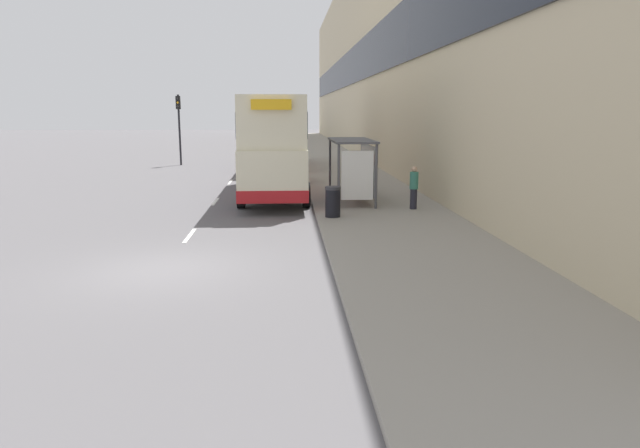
{
  "coord_description": "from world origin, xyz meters",
  "views": [
    {
      "loc": [
        2.89,
        -13.3,
        3.69
      ],
      "look_at": [
        4.78,
        16.64,
        -2.21
      ],
      "focal_mm": 32.0,
      "sensor_mm": 36.0,
      "label": 1
    }
  ],
  "objects": [
    {
      "name": "ground_plane",
      "position": [
        0.0,
        0.0,
        0.0
      ],
      "size": [
        220.0,
        220.0,
        0.0
      ],
      "primitive_type": "plane",
      "color": "#5B595B"
    },
    {
      "name": "pavement",
      "position": [
        6.5,
        38.5,
        0.07
      ],
      "size": [
        5.0,
        93.0,
        0.14
      ],
      "color": "gray",
      "rests_on": "ground_plane"
    },
    {
      "name": "terrace_facade",
      "position": [
        10.49,
        38.5,
        8.49
      ],
      "size": [
        3.1,
        93.0,
        16.99
      ],
      "color": "#C6B793",
      "rests_on": "ground_plane"
    },
    {
      "name": "lane_mark_0",
      "position": [
        0.0,
        3.83,
        0.01
      ],
      "size": [
        0.12,
        2.0,
        0.01
      ],
      "color": "silver",
      "rests_on": "ground_plane"
    },
    {
      "name": "lane_mark_1",
      "position": [
        0.0,
        10.55,
        0.01
      ],
      "size": [
        0.12,
        2.0,
        0.01
      ],
      "color": "silver",
      "rests_on": "ground_plane"
    },
    {
      "name": "lane_mark_2",
      "position": [
        0.0,
        17.26,
        0.01
      ],
      "size": [
        0.12,
        2.0,
        0.01
      ],
      "color": "silver",
      "rests_on": "ground_plane"
    },
    {
      "name": "lane_mark_3",
      "position": [
        0.0,
        23.98,
        0.01
      ],
      "size": [
        0.12,
        2.0,
        0.01
      ],
      "color": "silver",
      "rests_on": "ground_plane"
    },
    {
      "name": "lane_mark_4",
      "position": [
        0.0,
        30.7,
        0.01
      ],
      "size": [
        0.12,
        2.0,
        0.01
      ],
      "color": "silver",
      "rests_on": "ground_plane"
    },
    {
      "name": "lane_mark_5",
      "position": [
        0.0,
        37.42,
        0.01
      ],
      "size": [
        0.12,
        2.0,
        0.01
      ],
      "color": "silver",
      "rests_on": "ground_plane"
    },
    {
      "name": "lane_mark_6",
      "position": [
        0.0,
        44.14,
        0.01
      ],
      "size": [
        0.12,
        2.0,
        0.01
      ],
      "color": "silver",
      "rests_on": "ground_plane"
    },
    {
      "name": "bus_shelter",
      "position": [
        5.77,
        9.22,
        1.88
      ],
      "size": [
        1.6,
        4.2,
        2.48
      ],
      "color": "#4C4C51",
      "rests_on": "ground_plane"
    },
    {
      "name": "double_decker_bus_near",
      "position": [
        2.47,
        12.3,
        2.29
      ],
      "size": [
        2.85,
        11.1,
        4.3
      ],
      "color": "beige",
      "rests_on": "ground_plane"
    },
    {
      "name": "double_decker_bus_ahead",
      "position": [
        2.44,
        24.87,
        2.28
      ],
      "size": [
        2.85,
        10.71,
        4.3
      ],
      "color": "beige",
      "rests_on": "ground_plane"
    },
    {
      "name": "car_0",
      "position": [
        2.28,
        54.22,
        0.87
      ],
      "size": [
        2.06,
        4.25,
        1.77
      ],
      "color": "silver",
      "rests_on": "ground_plane"
    },
    {
      "name": "car_1",
      "position": [
        3.16,
        64.89,
        0.89
      ],
      "size": [
        2.07,
        3.86,
        1.81
      ],
      "color": "navy",
      "rests_on": "ground_plane"
    },
    {
      "name": "pedestrian_at_shelter",
      "position": [
        7.69,
        7.41,
        0.95
      ],
      "size": [
        0.31,
        0.31,
        1.59
      ],
      "color": "#23232D",
      "rests_on": "ground_plane"
    },
    {
      "name": "pedestrian_1",
      "position": [
        5.95,
        11.54,
        1.04
      ],
      "size": [
        0.35,
        0.35,
        1.77
      ],
      "color": "#23232D",
      "rests_on": "ground_plane"
    },
    {
      "name": "litter_bin",
      "position": [
        4.55,
        5.97,
        0.67
      ],
      "size": [
        0.55,
        0.55,
        1.05
      ],
      "color": "black",
      "rests_on": "ground_plane"
    },
    {
      "name": "traffic_light_far_kerb",
      "position": [
        -4.4,
        27.65,
        3.29
      ],
      "size": [
        0.3,
        0.32,
        4.89
      ],
      "color": "black",
      "rests_on": "ground_plane"
    }
  ]
}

